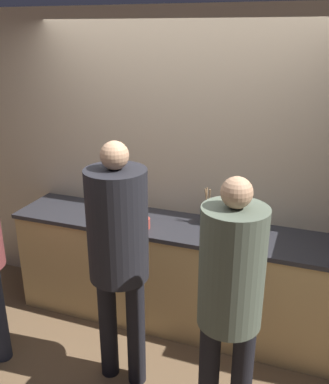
% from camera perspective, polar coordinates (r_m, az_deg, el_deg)
% --- Properties ---
extents(ground_plane, '(14.00, 14.00, 0.00)m').
position_cam_1_polar(ground_plane, '(3.74, -0.75, -19.37)').
color(ground_plane, brown).
extents(wall_back, '(5.20, 0.06, 2.60)m').
position_cam_1_polar(wall_back, '(3.63, 2.66, 2.88)').
color(wall_back, '#C6B293').
rests_on(wall_back, ground_plane).
extents(counter, '(2.74, 0.60, 0.93)m').
position_cam_1_polar(counter, '(3.73, 1.09, -10.72)').
color(counter, tan).
rests_on(counter, ground_plane).
extents(person_center, '(0.40, 0.40, 1.79)m').
position_cam_1_polar(person_center, '(2.84, -6.19, -6.86)').
color(person_center, black).
rests_on(person_center, ground_plane).
extents(person_right, '(0.37, 0.37, 1.71)m').
position_cam_1_polar(person_right, '(2.51, 8.79, -12.83)').
color(person_right, black).
rests_on(person_right, ground_plane).
extents(fruit_bowl, '(0.29, 0.29, 0.11)m').
position_cam_1_polar(fruit_bowl, '(3.60, -5.88, -3.03)').
color(fruit_bowl, '#4C3323').
rests_on(fruit_bowl, counter).
extents(utensil_crock, '(0.12, 0.12, 0.30)m').
position_cam_1_polar(utensil_crock, '(3.50, 5.69, -3.14)').
color(utensil_crock, '#3D424C').
rests_on(utensil_crock, counter).
extents(bottle_green, '(0.07, 0.07, 0.19)m').
position_cam_1_polar(bottle_green, '(3.37, 8.80, -4.26)').
color(bottle_green, '#236033').
rests_on(bottle_green, counter).
extents(cup_red, '(0.09, 0.09, 0.09)m').
position_cam_1_polar(cup_red, '(3.42, -2.71, -4.18)').
color(cup_red, '#A33D33').
rests_on(cup_red, counter).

